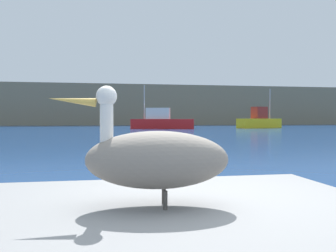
# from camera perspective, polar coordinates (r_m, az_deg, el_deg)

# --- Properties ---
(hillside_backdrop) EXTENTS (140.00, 13.22, 7.40)m
(hillside_backdrop) POSITION_cam_1_polar(r_m,az_deg,el_deg) (68.21, -9.21, 3.31)
(hillside_backdrop) COLOR #7F755B
(hillside_backdrop) RESTS_ON ground
(pelican) EXTENTS (1.24, 0.57, 0.83)m
(pelican) POSITION_cam_1_polar(r_m,az_deg,el_deg) (2.37, -2.09, -5.31)
(pelican) COLOR gray
(pelican) RESTS_ON pier_dock
(fishing_boat_red) EXTENTS (7.83, 4.08, 5.34)m
(fishing_boat_red) POSITION_cam_1_polar(r_m,az_deg,el_deg) (41.88, -1.07, 0.77)
(fishing_boat_red) COLOR red
(fishing_boat_red) RESTS_ON ground
(fishing_boat_yellow) EXTENTS (6.34, 3.46, 5.15)m
(fishing_boat_yellow) POSITION_cam_1_polar(r_m,az_deg,el_deg) (46.34, 14.84, 0.80)
(fishing_boat_yellow) COLOR yellow
(fishing_boat_yellow) RESTS_ON ground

